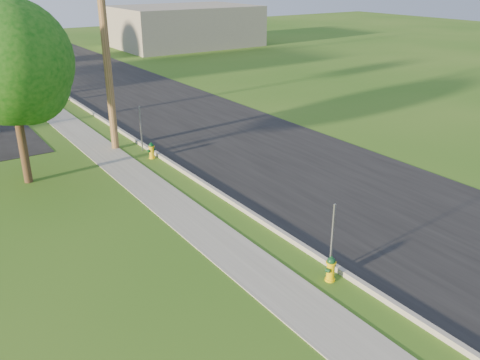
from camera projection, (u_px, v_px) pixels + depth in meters
name	position (u px, v px, depth m)	size (l,w,h in m)	color
road	(307.00, 172.00, 19.85)	(8.00, 120.00, 0.02)	black
curb	(220.00, 194.00, 17.76)	(0.15, 120.00, 0.15)	#9A978E
sidewalk	(175.00, 207.00, 16.87)	(1.50, 120.00, 0.03)	gray
utility_pole_mid	(104.00, 33.00, 20.69)	(1.40, 0.32, 9.80)	brown
utility_pole_far	(11.00, 11.00, 34.53)	(1.40, 0.32, 9.50)	brown
sign_post_near	(332.00, 240.00, 12.83)	(0.05, 0.04, 2.00)	gray
sign_post_mid	(141.00, 129.00, 21.87)	(0.05, 0.04, 2.00)	gray
sign_post_far	(60.00, 82.00, 31.21)	(0.05, 0.04, 2.00)	gray
distant_building	(184.00, 26.00, 52.89)	(14.00, 10.00, 4.00)	gray
tree_verge	(13.00, 67.00, 17.33)	(4.37, 4.37, 6.62)	#3C2C1A
hydrant_near	(331.00, 269.00, 12.79)	(0.37, 0.33, 0.71)	#E2BB03
hydrant_mid	(152.00, 151.00, 21.23)	(0.36, 0.32, 0.70)	yellow
hydrant_far	(61.00, 96.00, 30.50)	(0.37, 0.33, 0.71)	yellow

